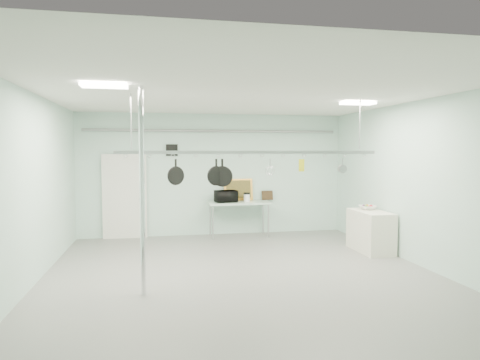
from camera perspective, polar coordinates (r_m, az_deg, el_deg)
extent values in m
plane|color=gray|center=(7.72, 0.49, -12.86)|extent=(8.00, 8.00, 0.00)
cube|color=silver|center=(7.46, 0.50, 11.33)|extent=(7.00, 8.00, 0.02)
cube|color=#AED1C0|center=(11.35, -3.49, 0.72)|extent=(7.00, 0.02, 3.20)
cube|color=#AED1C0|center=(8.80, 23.37, -0.50)|extent=(0.02, 8.00, 3.20)
cube|color=silver|center=(11.28, -15.12, -2.23)|extent=(1.10, 0.10, 2.20)
cube|color=black|center=(11.22, -9.08, 3.96)|extent=(0.30, 0.04, 0.30)
cylinder|color=gray|center=(11.26, -3.46, 6.55)|extent=(6.60, 0.07, 0.07)
cylinder|color=silver|center=(6.68, -12.91, -1.57)|extent=(0.08, 0.08, 3.20)
cube|color=silver|center=(11.12, -0.14, -3.06)|extent=(1.60, 0.70, 0.05)
cylinder|color=#B7B7BC|center=(10.80, -3.64, -5.69)|extent=(0.04, 0.04, 0.86)
cylinder|color=#B7B7BC|center=(11.35, -4.00, -5.22)|extent=(0.04, 0.04, 0.86)
cylinder|color=#B7B7BC|center=(11.07, 3.81, -5.45)|extent=(0.04, 0.04, 0.86)
cylinder|color=#B7B7BC|center=(11.61, 3.10, -5.02)|extent=(0.04, 0.04, 0.86)
cube|color=silver|center=(9.96, 17.00, -6.55)|extent=(0.60, 1.20, 0.90)
cube|color=#B7B7BC|center=(7.73, 1.51, 3.71)|extent=(4.80, 0.06, 0.06)
cylinder|color=#B7B7BC|center=(7.58, -14.32, 7.37)|extent=(0.02, 0.02, 0.94)
cylinder|color=#B7B7BC|center=(8.45, 15.68, 6.97)|extent=(0.02, 0.02, 0.94)
cube|color=white|center=(6.56, -17.65, 11.92)|extent=(0.65, 0.30, 0.05)
cube|color=white|center=(8.80, 15.44, 9.86)|extent=(0.65, 0.30, 0.05)
imported|color=black|center=(11.04, -1.87, -2.19)|extent=(0.60, 0.46, 0.30)
cylinder|color=white|center=(11.15, 0.91, -2.40)|extent=(0.18, 0.18, 0.20)
cube|color=gold|center=(11.39, -0.23, -1.30)|extent=(0.79, 0.17, 0.58)
cube|color=#332312|center=(11.58, 3.67, -2.05)|extent=(0.30, 0.09, 0.25)
imported|color=silver|center=(10.12, 16.66, -3.53)|extent=(0.40, 0.40, 0.09)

